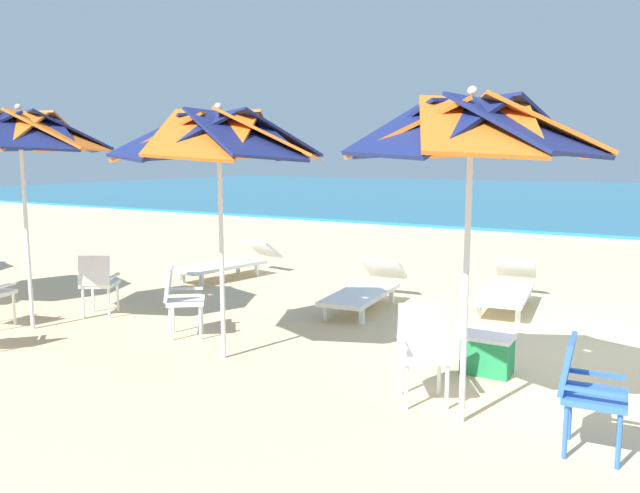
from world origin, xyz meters
TOP-DOWN VIEW (x-y plane):
  - ground_plane at (0.00, 0.00)m, footprint 80.00×80.00m
  - beach_umbrella_0 at (-0.73, -2.27)m, footprint 2.11×2.11m
  - plastic_chair_0 at (-1.20, -1.96)m, footprint 0.61×0.62m
  - plastic_chair_1 at (0.21, -2.34)m, footprint 0.50×0.47m
  - beach_umbrella_1 at (-3.50, -1.94)m, footprint 2.26×2.26m
  - plastic_chair_2 at (-4.48, -1.55)m, footprint 0.63×0.63m
  - beach_umbrella_2 at (-6.36, -2.24)m, footprint 2.18×2.18m
  - plastic_chair_4 at (-6.13, -1.38)m, footprint 0.60×0.62m
  - sun_lounger_1 at (-1.40, 1.98)m, footprint 0.85×2.20m
  - sun_lounger_2 at (-3.16, 0.89)m, footprint 0.84×2.20m
  - sun_lounger_3 at (-6.29, 1.70)m, footprint 1.01×2.22m
  - cooler_box at (-0.87, -0.99)m, footprint 0.50×0.34m

SIDE VIEW (x-z plane):
  - ground_plane at x=0.00m, z-range 0.00..0.00m
  - cooler_box at x=-0.87m, z-range 0.00..0.40m
  - sun_lounger_1 at x=-1.40m, z-range -0.03..0.59m
  - sun_lounger_2 at x=-3.16m, z-range -0.03..0.59m
  - sun_lounger_3 at x=-6.29m, z-range -0.03..0.59m
  - plastic_chair_0 at x=-1.20m, z-range 0.06..0.93m
  - plastic_chair_1 at x=0.21m, z-range 0.06..0.93m
  - plastic_chair_2 at x=-4.48m, z-range 0.06..0.93m
  - plastic_chair_4 at x=-6.13m, z-range 0.06..0.93m
  - beach_umbrella_1 at x=-3.50m, z-range 1.00..3.74m
  - beach_umbrella_0 at x=-0.73m, z-range 1.01..3.74m
  - beach_umbrella_2 at x=-6.36m, z-range 1.04..3.86m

